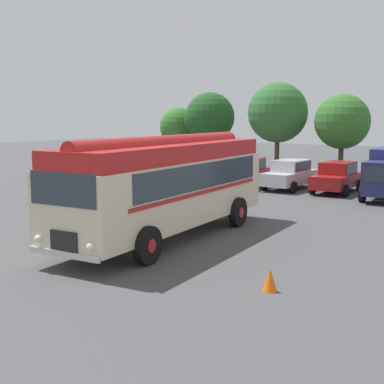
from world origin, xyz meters
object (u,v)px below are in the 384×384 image
(car_near_left, at_px, (247,172))
(traffic_cone, at_px, (270,280))
(car_mid_left, at_px, (290,174))
(vintage_bus, at_px, (167,183))
(car_mid_right, at_px, (337,177))

(car_near_left, height_order, traffic_cone, car_near_left)
(car_mid_left, distance_m, traffic_cone, 18.24)
(vintage_bus, xyz_separation_m, car_mid_left, (-1.52, 13.72, -1.05))
(car_mid_right, height_order, traffic_cone, car_mid_right)
(car_near_left, distance_m, car_mid_right, 5.27)
(vintage_bus, distance_m, car_mid_left, 13.84)
(vintage_bus, distance_m, traffic_cone, 6.45)
(car_near_left, xyz_separation_m, car_mid_left, (2.58, 0.26, 0.00))
(car_mid_left, relative_size, traffic_cone, 7.76)
(traffic_cone, bearing_deg, vintage_bus, 149.52)
(vintage_bus, relative_size, car_near_left, 2.34)
(car_near_left, height_order, car_mid_right, same)
(car_near_left, relative_size, traffic_cone, 7.99)
(vintage_bus, bearing_deg, traffic_cone, -30.48)
(car_mid_left, bearing_deg, traffic_cone, -67.77)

